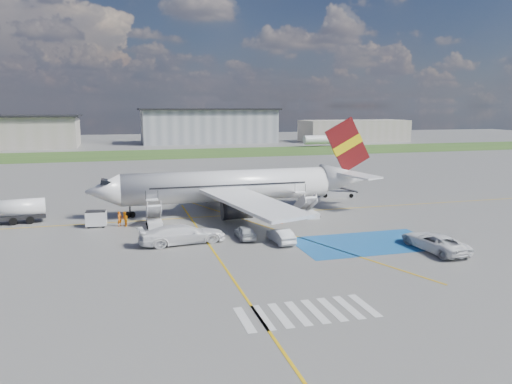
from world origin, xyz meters
TOP-DOWN VIEW (x-y plane):
  - ground at (0.00, 0.00)m, footprint 400.00×400.00m
  - grass_strip at (0.00, 95.00)m, footprint 400.00×30.00m
  - taxiway_line_main at (0.00, 12.00)m, footprint 120.00×0.20m
  - taxiway_line_cross at (-5.00, -10.00)m, footprint 0.20×60.00m
  - taxiway_line_diag at (0.00, 12.00)m, footprint 20.71×56.45m
  - staging_box at (10.00, -4.00)m, footprint 14.00×8.00m
  - crosswalk at (-1.80, -18.00)m, footprint 9.00×4.00m
  - terminal_centre at (20.00, 135.00)m, footprint 48.00×18.00m
  - terminal_east at (75.00, 128.00)m, footprint 40.00×16.00m
  - airliner at (1.51, 14.00)m, footprint 36.81×32.95m
  - airstairs_fwd at (-9.50, 8.70)m, footprint 1.90×5.20m
  - airstairs_aft at (9.00, 8.70)m, footprint 1.90×5.20m
  - fuel_tanker at (-25.55, 14.56)m, footprint 8.35×3.18m
  - gpu_cart at (-15.77, 10.32)m, footprint 2.32×1.59m
  - belt_loader at (18.23, 20.16)m, footprint 5.62×3.37m
  - car_silver_a at (-1.04, 0.91)m, footprint 1.69×4.11m
  - car_silver_b at (1.96, -1.54)m, footprint 1.78×4.46m
  - van_white_a at (14.93, -7.86)m, footprint 3.00×5.99m
  - van_white_b at (-7.40, 0.88)m, footprint 6.61×3.29m
  - crew_fwd at (-13.26, 9.92)m, footprint 0.70×0.73m
  - crew_nose at (-12.71, 9.59)m, footprint 0.84×0.97m
  - crew_aft at (4.61, 6.28)m, footprint 0.43×0.98m

SIDE VIEW (x-z plane):
  - ground at x=0.00m, z-range 0.00..0.00m
  - grass_strip at x=0.00m, z-range 0.00..0.01m
  - taxiway_line_main at x=0.00m, z-range 0.00..0.01m
  - taxiway_line_cross at x=-5.00m, z-range 0.00..0.01m
  - taxiway_line_diag at x=0.00m, z-range 0.00..0.01m
  - staging_box at x=10.00m, z-range 0.00..0.01m
  - crosswalk at x=-1.80m, z-range 0.00..0.01m
  - belt_loader at x=18.23m, z-range -0.41..1.22m
  - airstairs_fwd at x=-9.50m, z-range -1.18..2.42m
  - airstairs_aft at x=9.00m, z-range -1.18..2.42m
  - car_silver_a at x=-1.04m, z-range 0.00..1.39m
  - car_silver_b at x=1.96m, z-range 0.00..1.44m
  - crew_aft at x=4.61m, z-range 0.00..1.66m
  - gpu_cart at x=-15.77m, z-range -0.09..1.75m
  - crew_fwd at x=-13.26m, z-range 0.00..1.69m
  - crew_nose at x=-12.71m, z-range 0.00..1.70m
  - van_white_a at x=14.93m, z-range 0.00..2.20m
  - fuel_tanker at x=-25.55m, z-range -0.22..2.56m
  - van_white_b at x=-7.40m, z-range 0.00..2.49m
  - airliner at x=1.51m, z-range -2.57..9.35m
  - terminal_east at x=75.00m, z-range 0.00..8.00m
  - terminal_centre at x=20.00m, z-range 0.00..12.00m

